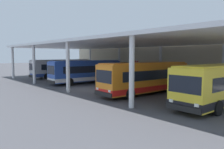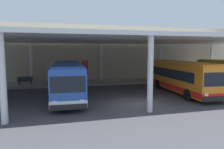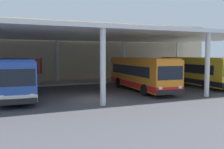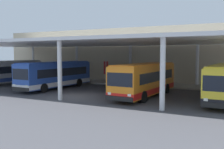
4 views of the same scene
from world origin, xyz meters
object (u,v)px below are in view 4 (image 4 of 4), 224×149
object	(u,v)px
bus_nearest_bay	(8,72)
banner_sign	(106,69)
bus_middle_bay	(145,79)
bus_second_bay	(56,75)
bench_waiting	(68,76)

from	to	relation	value
bus_nearest_bay	banner_sign	distance (m)	13.50
bus_middle_bay	banner_sign	xyz separation A→B (m)	(-8.62, 8.06, 0.32)
bus_nearest_bay	bus_second_bay	xyz separation A→B (m)	(9.10, -0.97, 0.00)
bench_waiting	bus_second_bay	bearing A→B (deg)	-61.38
bus_nearest_bay	bus_middle_bay	distance (m)	20.46
bench_waiting	banner_sign	size ratio (longest dim) A/B	0.56
bus_nearest_bay	banner_sign	size ratio (longest dim) A/B	3.30
bus_middle_bay	bench_waiting	world-z (taller)	bus_middle_bay
bus_middle_bay	bench_waiting	distance (m)	18.27
bus_second_bay	bus_middle_bay	distance (m)	11.31
bus_second_bay	bench_waiting	xyz separation A→B (m)	(-4.60, 8.44, -0.99)
bench_waiting	banner_sign	world-z (taller)	banner_sign
bench_waiting	banner_sign	bearing A→B (deg)	-6.86
bus_nearest_bay	bench_waiting	bearing A→B (deg)	58.94
bus_middle_bay	banner_sign	distance (m)	11.81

